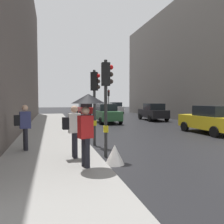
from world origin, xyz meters
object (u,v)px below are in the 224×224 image
at_px(car_green_estate, 107,113).
at_px(car_red_sedan, 85,109).
at_px(traffic_light_near_right, 95,94).
at_px(car_white_compact, 115,108).
at_px(pedestrian_with_black_backpack, 73,128).
at_px(warning_sign_triangle, 115,155).
at_px(car_yellow_taxi, 211,120).
at_px(traffic_light_far_median, 109,97).
at_px(traffic_light_near_left, 106,90).
at_px(car_dark_suv, 153,112).
at_px(pedestrian_with_umbrella, 88,110).
at_px(pedestrian_with_grey_backpack, 24,125).

bearing_deg(car_green_estate, car_red_sedan, 91.88).
relative_size(traffic_light_near_right, car_white_compact, 0.81).
xyz_separation_m(pedestrian_with_black_backpack, warning_sign_triangle, (1.28, -0.62, -0.84)).
bearing_deg(car_yellow_taxi, car_red_sedan, 104.88).
distance_m(car_yellow_taxi, warning_sign_triangle, 9.28).
bearing_deg(warning_sign_triangle, car_yellow_taxi, 33.37).
xyz_separation_m(traffic_light_far_median, car_yellow_taxi, (1.76, -19.32, -1.61)).
bearing_deg(car_red_sedan, traffic_light_near_left, -96.54).
bearing_deg(warning_sign_triangle, car_dark_suv, 60.56).
bearing_deg(car_white_compact, pedestrian_with_black_backpack, -108.79).
distance_m(car_dark_suv, pedestrian_with_umbrella, 17.80).
distance_m(car_white_compact, pedestrian_with_black_backpack, 28.30).
relative_size(car_dark_suv, car_green_estate, 1.01).
bearing_deg(traffic_light_far_median, car_white_compact, 58.22).
distance_m(car_green_estate, pedestrian_with_black_backpack, 13.47).
bearing_deg(traffic_light_near_right, warning_sign_triangle, -89.40).
bearing_deg(pedestrian_with_black_backpack, traffic_light_near_right, 64.64).
distance_m(traffic_light_near_left, pedestrian_with_grey_backpack, 3.50).
bearing_deg(car_red_sedan, pedestrian_with_black_backpack, -99.40).
bearing_deg(pedestrian_with_umbrella, traffic_light_near_right, 76.10).
bearing_deg(pedestrian_with_umbrella, warning_sign_triangle, 29.58).
height_order(traffic_light_near_right, traffic_light_near_left, traffic_light_near_left).
relative_size(traffic_light_far_median, car_dark_suv, 0.85).
xyz_separation_m(car_dark_suv, pedestrian_with_grey_backpack, (-11.29, -12.35, 0.29)).
relative_size(car_yellow_taxi, car_green_estate, 1.02).
distance_m(traffic_light_near_left, car_white_compact, 27.59).
distance_m(car_yellow_taxi, pedestrian_with_umbrella, 10.43).
xyz_separation_m(traffic_light_far_median, traffic_light_near_left, (-6.01, -23.40, -0.02)).
relative_size(traffic_light_near_left, pedestrian_with_umbrella, 1.67).
bearing_deg(car_yellow_taxi, warning_sign_triangle, -146.63).
distance_m(car_red_sedan, pedestrian_with_black_backpack, 23.99).
bearing_deg(car_yellow_taxi, pedestrian_with_black_backpack, -153.61).
relative_size(traffic_light_near_left, pedestrian_with_black_backpack, 2.02).
xyz_separation_m(traffic_light_far_median, warning_sign_triangle, (-5.98, -24.42, -2.16)).
bearing_deg(pedestrian_with_grey_backpack, pedestrian_with_black_backpack, -43.66).
bearing_deg(pedestrian_with_umbrella, traffic_light_near_left, 58.90).
distance_m(pedestrian_with_black_backpack, warning_sign_triangle, 1.65).
bearing_deg(traffic_light_near_right, pedestrian_with_black_backpack, -115.36).
xyz_separation_m(car_red_sedan, car_green_estate, (0.36, -10.90, 0.00)).
bearing_deg(traffic_light_near_left, traffic_light_far_median, 75.60).
bearing_deg(traffic_light_near_left, pedestrian_with_umbrella, -121.10).
bearing_deg(warning_sign_triangle, car_white_compact, 74.06).
bearing_deg(traffic_light_near_right, pedestrian_with_grey_backpack, -161.89).
height_order(car_green_estate, pedestrian_with_umbrella, pedestrian_with_umbrella).
xyz_separation_m(car_red_sedan, warning_sign_triangle, (-2.63, -24.29, -0.55)).
bearing_deg(warning_sign_triangle, pedestrian_with_grey_backpack, 143.00).
bearing_deg(warning_sign_triangle, traffic_light_near_right, 90.60).
height_order(car_yellow_taxi, pedestrian_with_umbrella, pedestrian_with_umbrella).
xyz_separation_m(car_yellow_taxi, warning_sign_triangle, (-7.73, -5.09, -0.55)).
xyz_separation_m(traffic_light_far_median, pedestrian_with_grey_backpack, (-9.00, -22.14, -1.33)).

